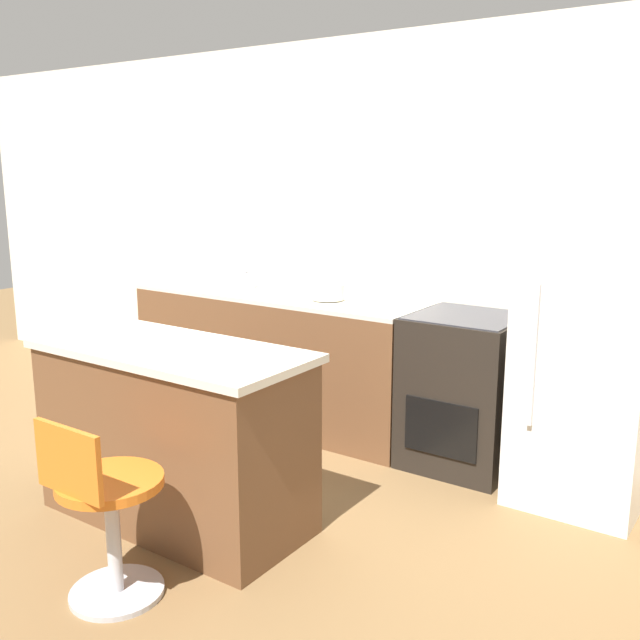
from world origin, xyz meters
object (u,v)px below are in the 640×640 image
(refrigerator, at_px, (590,353))
(mixing_bowl, at_px, (328,291))
(stool_chair, at_px, (106,513))
(oven_range, at_px, (464,391))
(kettle, at_px, (242,278))

(refrigerator, relative_size, mixing_bowl, 7.42)
(refrigerator, height_order, stool_chair, refrigerator)
(oven_range, distance_m, stool_chair, 2.22)
(stool_chair, bearing_deg, kettle, 116.65)
(stool_chair, xyz_separation_m, kettle, (-1.05, 2.09, 0.61))
(refrigerator, height_order, mixing_bowl, refrigerator)
(refrigerator, bearing_deg, oven_range, 176.53)
(stool_chair, bearing_deg, mixing_bowl, 98.58)
(oven_range, xyz_separation_m, kettle, (-1.69, -0.03, 0.54))
(kettle, bearing_deg, oven_range, 1.13)
(mixing_bowl, bearing_deg, refrigerator, -0.33)
(stool_chair, height_order, mixing_bowl, mixing_bowl)
(refrigerator, xyz_separation_m, mixing_bowl, (-1.66, 0.01, 0.16))
(mixing_bowl, bearing_deg, stool_chair, -81.42)
(stool_chair, relative_size, mixing_bowl, 3.71)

